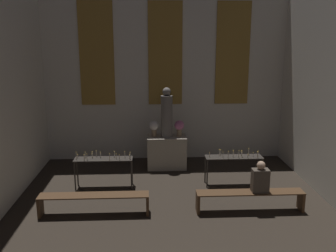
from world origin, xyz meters
The scene contains 10 objects.
wall_back centered at (0.00, 10.83, 2.75)m, with size 7.53×0.16×5.45m.
altar centered at (0.00, 9.85, 0.47)m, with size 1.12×0.65×0.95m.
statue centered at (0.00, 9.85, 1.61)m, with size 0.33×0.33×1.43m.
flower_vase_left centered at (-0.36, 9.85, 1.24)m, with size 0.28×0.28×0.47m.
flower_vase_right centered at (0.36, 9.85, 1.24)m, with size 0.28×0.28×0.47m.
candle_rack_left centered at (-1.67, 8.45, 0.67)m, with size 1.47×0.41×0.97m.
candle_rack_right centered at (1.67, 8.45, 0.67)m, with size 1.47×0.41×0.97m.
pew_back_left centered at (-1.70, 6.91, 0.34)m, with size 2.36×0.36×0.46m.
pew_back_right centered at (1.70, 6.91, 0.34)m, with size 2.36×0.36×0.46m.
person_seated centered at (1.91, 6.91, 0.76)m, with size 0.36×0.24×0.70m.
Camera 1 is at (-0.47, -0.62, 3.75)m, focal length 40.00 mm.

